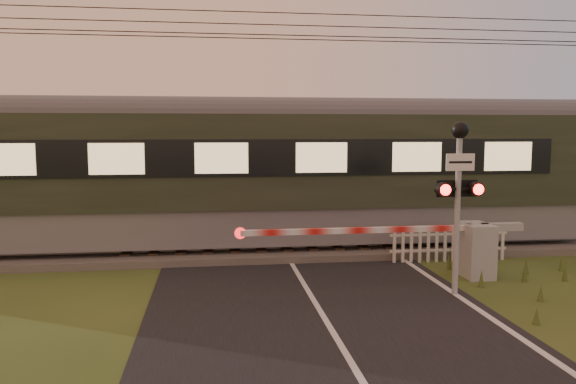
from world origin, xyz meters
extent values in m
plane|color=#324319|center=(0.00, 0.00, 0.00)|extent=(160.00, 160.00, 0.00)
cube|color=black|center=(0.00, 0.00, 0.01)|extent=(6.00, 140.00, 0.02)
cube|color=#47423D|center=(0.00, 6.50, 0.06)|extent=(140.00, 3.40, 0.24)
cube|color=slate|center=(0.00, 5.78, 0.26)|extent=(140.00, 0.08, 0.14)
cube|color=slate|center=(0.00, 7.22, 0.26)|extent=(140.00, 0.08, 0.14)
cube|color=#2D2116|center=(0.00, 6.50, 0.19)|extent=(0.24, 2.20, 0.06)
cylinder|color=black|center=(0.00, 6.20, 5.50)|extent=(120.00, 0.02, 0.02)
cylinder|color=black|center=(0.00, 6.80, 5.50)|extent=(120.00, 0.02, 0.02)
cylinder|color=black|center=(0.00, 6.50, 6.10)|extent=(120.00, 0.02, 0.02)
cylinder|color=black|center=(0.00, 6.50, 5.80)|extent=(120.00, 0.02, 0.02)
cube|color=slate|center=(-1.60, 6.50, 0.79)|extent=(18.40, 2.43, 0.91)
cube|color=black|center=(-1.60, 6.50, 2.38)|extent=(19.16, 2.65, 2.28)
cylinder|color=#4C4C4F|center=(-1.60, 6.50, 3.52)|extent=(19.16, 0.93, 0.93)
cube|color=#FFD893|center=(-1.60, 5.13, 2.50)|extent=(16.48, 0.04, 0.71)
cube|color=gray|center=(3.76, 3.23, 0.58)|extent=(0.58, 0.89, 1.15)
cylinder|color=gray|center=(3.61, 3.23, 0.58)|extent=(0.13, 0.13, 1.15)
cube|color=gray|center=(4.34, 3.23, 1.07)|extent=(0.94, 0.17, 0.17)
cube|color=red|center=(1.17, 3.23, 1.07)|extent=(4.88, 0.12, 0.12)
cylinder|color=red|center=(-1.28, 3.23, 1.07)|extent=(0.23, 0.04, 0.23)
cylinder|color=gray|center=(2.74, 1.95, 1.50)|extent=(0.11, 0.11, 3.00)
cube|color=white|center=(2.74, 1.89, 2.55)|extent=(0.55, 0.03, 0.32)
sphere|color=black|center=(2.74, 1.95, 3.14)|extent=(0.32, 0.32, 0.32)
cube|color=black|center=(2.74, 1.95, 2.05)|extent=(0.75, 0.06, 0.06)
cylinder|color=#FF140C|center=(2.42, 1.77, 2.05)|extent=(0.20, 0.02, 0.20)
cylinder|color=#FF140C|center=(3.06, 1.77, 2.05)|extent=(0.20, 0.02, 0.20)
cube|color=black|center=(2.74, 2.00, 2.05)|extent=(0.80, 0.02, 0.32)
cube|color=silver|center=(3.78, 4.63, 0.29)|extent=(2.93, 0.04, 0.06)
cube|color=silver|center=(3.78, 4.63, 0.67)|extent=(2.93, 0.04, 0.06)
camera|label=1|loc=(-1.82, -7.98, 3.13)|focal=35.00mm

